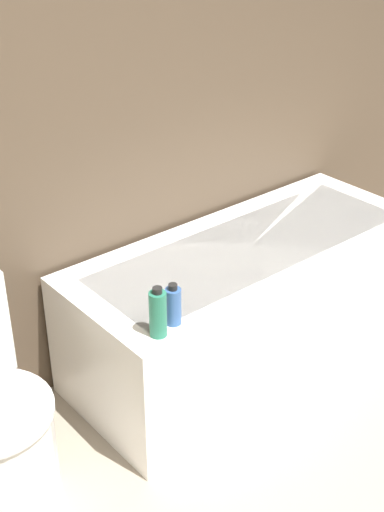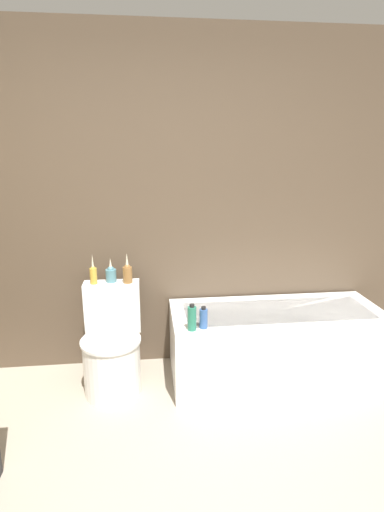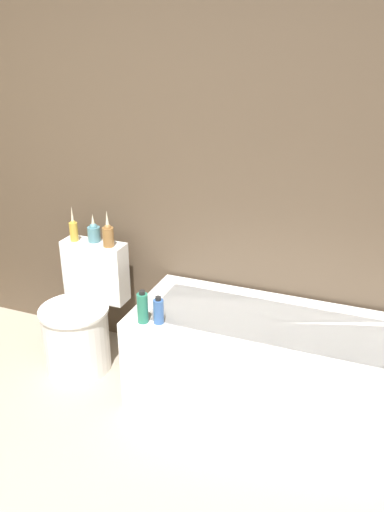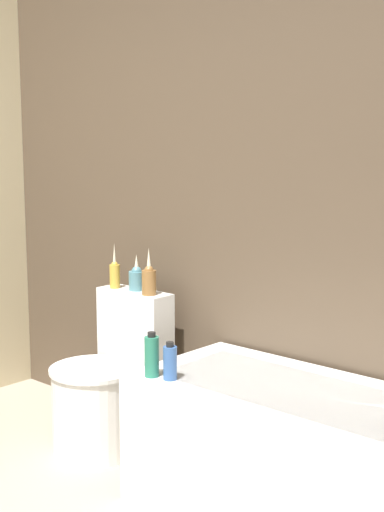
% 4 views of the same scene
% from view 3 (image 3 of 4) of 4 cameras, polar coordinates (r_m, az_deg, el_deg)
% --- Properties ---
extents(wall_back_tiled, '(6.40, 0.06, 2.60)m').
position_cam_3_polar(wall_back_tiled, '(2.99, -2.22, 11.30)').
color(wall_back_tiled, brown).
rests_on(wall_back_tiled, ground_plane).
extents(bathtub, '(1.60, 0.66, 0.55)m').
position_cam_3_polar(bathtub, '(2.86, 9.61, -12.18)').
color(bathtub, white).
rests_on(bathtub, ground).
extents(toilet, '(0.43, 0.56, 0.76)m').
position_cam_3_polar(toilet, '(3.25, -12.52, -7.23)').
color(toilet, white).
rests_on(toilet, ground).
extents(vase_gold, '(0.05, 0.05, 0.23)m').
position_cam_3_polar(vase_gold, '(3.23, -13.38, 2.98)').
color(vase_gold, gold).
rests_on(vase_gold, toilet).
extents(vase_silver, '(0.08, 0.08, 0.18)m').
position_cam_3_polar(vase_silver, '(3.19, -11.16, 2.71)').
color(vase_silver, teal).
rests_on(vase_silver, toilet).
extents(vase_bronze, '(0.07, 0.07, 0.23)m').
position_cam_3_polar(vase_bronze, '(3.10, -9.57, 2.45)').
color(vase_bronze, olive).
rests_on(vase_bronze, toilet).
extents(shampoo_bottle_tall, '(0.06, 0.06, 0.19)m').
position_cam_3_polar(shampoo_bottle_tall, '(2.65, -5.66, -5.89)').
color(shampoo_bottle_tall, '#267259').
rests_on(shampoo_bottle_tall, bathtub).
extents(shampoo_bottle_short, '(0.06, 0.06, 0.16)m').
position_cam_3_polar(shampoo_bottle_short, '(2.65, -3.85, -6.29)').
color(shampoo_bottle_short, '#335999').
rests_on(shampoo_bottle_short, bathtub).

